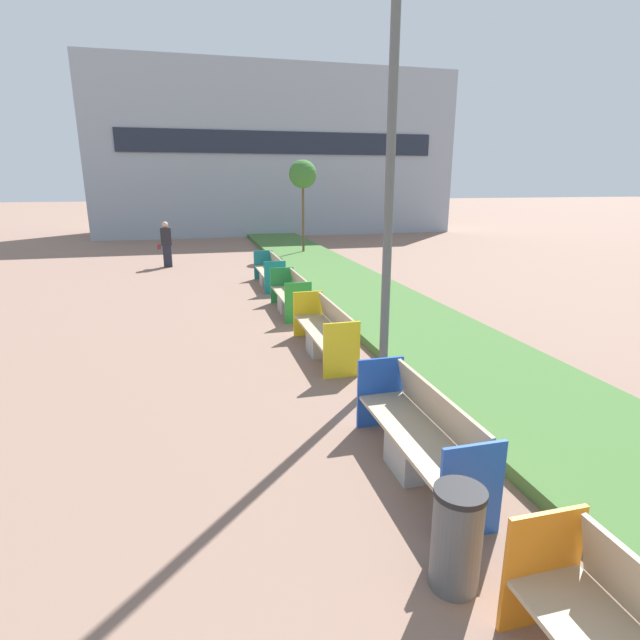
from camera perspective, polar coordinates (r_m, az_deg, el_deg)
planter_grass_strip at (r=11.58m, az=9.30°, el=0.17°), size 2.80×120.00×0.18m
building_backdrop at (r=32.71m, az=-5.25°, el=18.34°), size 21.17×6.18×9.47m
bench_blue_frame at (r=5.76m, az=11.33°, el=-13.30°), size 0.65×2.28×0.94m
bench_yellow_frame at (r=9.28m, az=0.58°, el=-1.64°), size 0.65×2.45×0.94m
bench_green_frame at (r=12.31m, az=-3.32°, el=2.61°), size 0.65×2.10×0.94m
bench_teal_frame at (r=15.52m, az=-5.71°, el=5.30°), size 0.65×2.39×0.94m
litter_bin at (r=4.38m, az=15.34°, el=-22.92°), size 0.41×0.41×0.87m
street_lamp_post at (r=7.91m, az=8.49°, el=27.85°), size 0.24×0.44×8.87m
sapling_tree_far at (r=21.78m, az=-1.98°, el=16.24°), size 1.17×1.17×4.00m
pedestrian_walking at (r=19.70m, az=-17.15°, el=8.29°), size 0.53×0.24×1.69m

